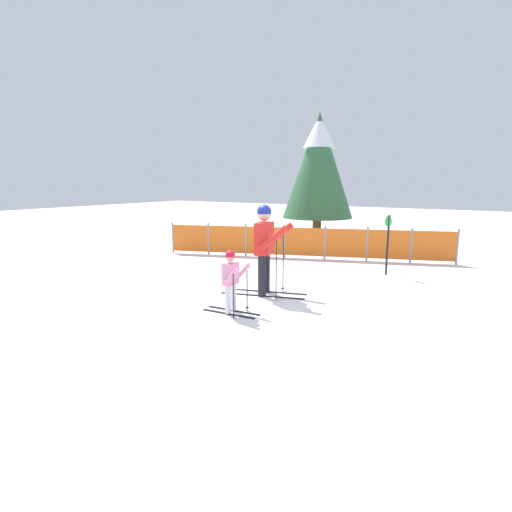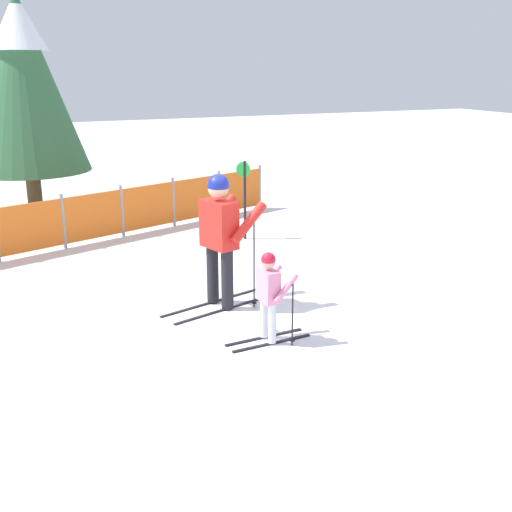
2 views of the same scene
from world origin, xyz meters
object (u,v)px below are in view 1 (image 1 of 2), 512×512
object	(u,v)px
safety_fence	(304,242)
trail_marker	(388,238)
skier_child	(231,277)
skier_adult	(265,241)
conifer_far	(319,164)

from	to	relation	value
safety_fence	trail_marker	size ratio (longest dim) A/B	5.42
skier_child	skier_adult	bearing A→B (deg)	90.33
conifer_far	trail_marker	world-z (taller)	conifer_far
skier_child	trail_marker	bearing A→B (deg)	66.70
safety_fence	conifer_far	bearing A→B (deg)	106.32
trail_marker	conifer_far	bearing A→B (deg)	133.79
skier_child	conifer_far	xyz separation A→B (m)	(-1.94, 8.09, 2.26)
conifer_far	trail_marker	xyz separation A→B (m)	(3.47, -3.62, -1.99)
safety_fence	skier_adult	bearing A→B (deg)	-75.66
skier_adult	conifer_far	bearing A→B (deg)	88.37
skier_adult	safety_fence	size ratio (longest dim) A/B	0.23
safety_fence	trail_marker	distance (m)	2.85
skier_child	safety_fence	xyz separation A→B (m)	(-1.14, 5.36, -0.15)
skier_adult	skier_child	bearing A→B (deg)	-102.13
conifer_far	skier_child	bearing A→B (deg)	-76.54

